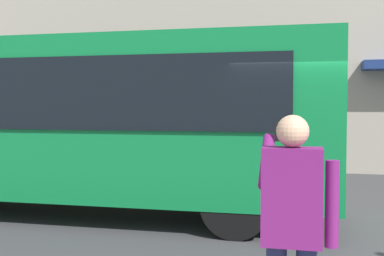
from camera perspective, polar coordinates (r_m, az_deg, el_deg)
The scene contains 3 objects.
ground_plane at distance 7.91m, azimuth 14.83°, elevation -11.41°, with size 60.00×60.00×0.00m, color #38383A.
red_bus at distance 8.80m, azimuth -13.66°, elevation 1.10°, with size 9.05×2.54×3.08m.
pedestrian_photographer at distance 3.37m, azimuth 11.85°, elevation -10.60°, with size 0.53×0.52×1.70m.
Camera 1 is at (0.26, 7.67, 1.91)m, focal length 44.83 mm.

